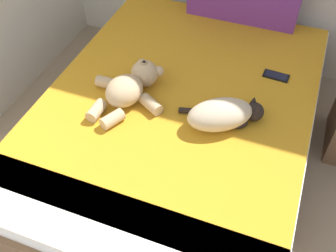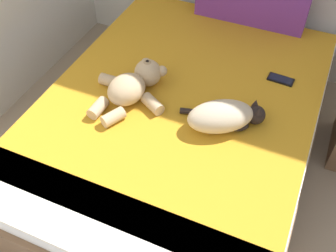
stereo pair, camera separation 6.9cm
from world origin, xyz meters
name	(u,v)px [view 1 (the left image)]	position (x,y,z in m)	size (l,w,h in m)	color
bed	(178,126)	(1.25, 2.56, 0.23)	(1.50, 2.03, 0.46)	brown
cat	(223,114)	(1.53, 2.44, 0.53)	(0.43, 0.35, 0.15)	#C6B293
teddy_bear	(130,87)	(1.00, 2.47, 0.53)	(0.44, 0.51, 0.17)	tan
cell_phone	(276,76)	(1.72, 2.93, 0.46)	(0.15, 0.08, 0.01)	black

